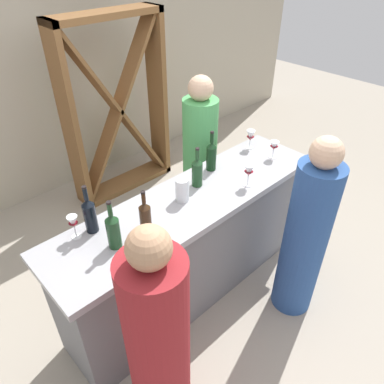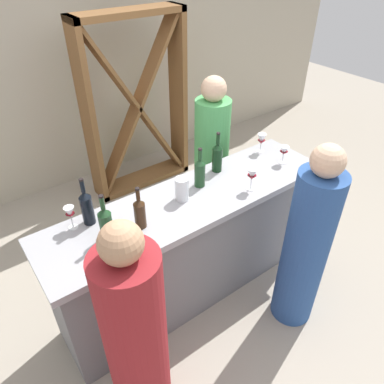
{
  "view_description": "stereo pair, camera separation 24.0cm",
  "coord_description": "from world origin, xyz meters",
  "px_view_note": "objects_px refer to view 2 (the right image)",
  "views": [
    {
      "loc": [
        -1.38,
        -1.46,
        2.44
      ],
      "look_at": [
        0.0,
        0.0,
        0.99
      ],
      "focal_mm": 33.96,
      "sensor_mm": 36.0,
      "label": 1
    },
    {
      "loc": [
        -1.19,
        -1.61,
        2.44
      ],
      "look_at": [
        0.0,
        0.0,
        0.99
      ],
      "focal_mm": 33.96,
      "sensor_mm": 36.0,
      "label": 2
    }
  ],
  "objects_px": {
    "water_pitcher": "(182,189)",
    "wine_glass_near_right": "(261,140)",
    "wine_bottle_second_left_olive_green": "(106,223)",
    "wine_glass_near_left": "(252,175)",
    "wine_bottle_center_amber_brown": "(140,212)",
    "person_right_guest": "(211,162)",
    "wine_glass_near_center": "(284,151)",
    "person_left_guest": "(137,344)",
    "wine_bottle_leftmost_near_black": "(87,207)",
    "wine_rack": "(136,107)",
    "wine_glass_far_left": "(70,214)",
    "person_center_guest": "(306,247)",
    "wine_bottle_second_right_olive_green": "(200,172)",
    "wine_bottle_rightmost_dark_green": "(217,157)"
  },
  "relations": [
    {
      "from": "water_pitcher",
      "to": "wine_glass_near_right",
      "type": "bearing_deg",
      "value": 9.62
    },
    {
      "from": "wine_bottle_second_left_olive_green",
      "to": "wine_glass_near_left",
      "type": "xyz_separation_m",
      "value": [
        1.04,
        -0.13,
        -0.01
      ]
    },
    {
      "from": "wine_glass_near_left",
      "to": "wine_bottle_second_left_olive_green",
      "type": "bearing_deg",
      "value": 172.96
    },
    {
      "from": "water_pitcher",
      "to": "wine_bottle_center_amber_brown",
      "type": "bearing_deg",
      "value": -168.18
    },
    {
      "from": "person_right_guest",
      "to": "water_pitcher",
      "type": "bearing_deg",
      "value": -48.67
    },
    {
      "from": "person_right_guest",
      "to": "wine_glass_near_right",
      "type": "bearing_deg",
      "value": 25.88
    },
    {
      "from": "wine_glass_near_center",
      "to": "person_left_guest",
      "type": "relative_size",
      "value": 0.09
    },
    {
      "from": "wine_bottle_leftmost_near_black",
      "to": "person_left_guest",
      "type": "xyz_separation_m",
      "value": [
        -0.12,
        -0.77,
        -0.36
      ]
    },
    {
      "from": "wine_bottle_second_left_olive_green",
      "to": "person_right_guest",
      "type": "distance_m",
      "value": 1.5
    },
    {
      "from": "wine_rack",
      "to": "wine_glass_near_center",
      "type": "distance_m",
      "value": 1.74
    },
    {
      "from": "wine_bottle_center_amber_brown",
      "to": "wine_rack",
      "type": "bearing_deg",
      "value": 61.49
    },
    {
      "from": "person_left_guest",
      "to": "person_right_guest",
      "type": "height_order",
      "value": "person_left_guest"
    },
    {
      "from": "wine_glass_far_left",
      "to": "wine_bottle_center_amber_brown",
      "type": "bearing_deg",
      "value": -34.66
    },
    {
      "from": "wine_glass_near_left",
      "to": "water_pitcher",
      "type": "relative_size",
      "value": 1.01
    },
    {
      "from": "wine_glass_near_right",
      "to": "person_right_guest",
      "type": "relative_size",
      "value": 0.11
    },
    {
      "from": "wine_bottle_leftmost_near_black",
      "to": "person_center_guest",
      "type": "distance_m",
      "value": 1.47
    },
    {
      "from": "wine_bottle_second_right_olive_green",
      "to": "person_center_guest",
      "type": "distance_m",
      "value": 0.89
    },
    {
      "from": "person_left_guest",
      "to": "wine_bottle_leftmost_near_black",
      "type": "bearing_deg",
      "value": -23.75
    },
    {
      "from": "wine_bottle_second_right_olive_green",
      "to": "wine_bottle_center_amber_brown",
      "type": "bearing_deg",
      "value": -166.41
    },
    {
      "from": "person_center_guest",
      "to": "person_right_guest",
      "type": "height_order",
      "value": "person_right_guest"
    },
    {
      "from": "wine_glass_far_left",
      "to": "person_right_guest",
      "type": "height_order",
      "value": "person_right_guest"
    },
    {
      "from": "wine_glass_near_left",
      "to": "person_center_guest",
      "type": "xyz_separation_m",
      "value": [
        0.1,
        -0.48,
        -0.37
      ]
    },
    {
      "from": "water_pitcher",
      "to": "person_center_guest",
      "type": "bearing_deg",
      "value": -50.24
    },
    {
      "from": "person_left_guest",
      "to": "wine_glass_near_center",
      "type": "bearing_deg",
      "value": -86.63
    },
    {
      "from": "wine_glass_near_center",
      "to": "wine_bottle_leftmost_near_black",
      "type": "bearing_deg",
      "value": 171.54
    },
    {
      "from": "wine_bottle_leftmost_near_black",
      "to": "person_left_guest",
      "type": "relative_size",
      "value": 0.22
    },
    {
      "from": "wine_rack",
      "to": "wine_glass_near_right",
      "type": "distance_m",
      "value": 1.51
    },
    {
      "from": "wine_glass_near_right",
      "to": "water_pitcher",
      "type": "xyz_separation_m",
      "value": [
        -0.91,
        -0.15,
        -0.02
      ]
    },
    {
      "from": "wine_glass_near_left",
      "to": "wine_glass_near_right",
      "type": "xyz_separation_m",
      "value": [
        0.44,
        0.35,
        -0.01
      ]
    },
    {
      "from": "wine_bottle_second_left_olive_green",
      "to": "water_pitcher",
      "type": "xyz_separation_m",
      "value": [
        0.58,
        0.06,
        -0.04
      ]
    },
    {
      "from": "wine_glass_near_right",
      "to": "wine_glass_near_center",
      "type": "bearing_deg",
      "value": -87.28
    },
    {
      "from": "wine_bottle_rightmost_dark_green",
      "to": "person_right_guest",
      "type": "xyz_separation_m",
      "value": [
        0.31,
        0.43,
        -0.36
      ]
    },
    {
      "from": "wine_glass_near_center",
      "to": "person_center_guest",
      "type": "height_order",
      "value": "person_center_guest"
    },
    {
      "from": "wine_glass_near_right",
      "to": "person_left_guest",
      "type": "bearing_deg",
      "value": -154.69
    },
    {
      "from": "wine_bottle_rightmost_dark_green",
      "to": "wine_glass_near_right",
      "type": "relative_size",
      "value": 1.99
    },
    {
      "from": "wine_glass_near_left",
      "to": "wine_glass_near_center",
      "type": "xyz_separation_m",
      "value": [
        0.46,
        0.11,
        -0.02
      ]
    },
    {
      "from": "wine_rack",
      "to": "wine_glass_near_left",
      "type": "relative_size",
      "value": 10.99
    },
    {
      "from": "wine_glass_near_right",
      "to": "person_right_guest",
      "type": "xyz_separation_m",
      "value": [
        -0.18,
        0.42,
        -0.35
      ]
    },
    {
      "from": "wine_glass_near_center",
      "to": "wine_glass_far_left",
      "type": "bearing_deg",
      "value": 171.57
    },
    {
      "from": "wine_bottle_second_left_olive_green",
      "to": "wine_glass_near_center",
      "type": "distance_m",
      "value": 1.5
    },
    {
      "from": "wine_bottle_leftmost_near_black",
      "to": "wine_bottle_rightmost_dark_green",
      "type": "height_order",
      "value": "wine_bottle_leftmost_near_black"
    },
    {
      "from": "wine_bottle_leftmost_near_black",
      "to": "wine_glass_near_center",
      "type": "relative_size",
      "value": 2.27
    },
    {
      "from": "wine_bottle_second_right_olive_green",
      "to": "wine_glass_near_right",
      "type": "bearing_deg",
      "value": 7.54
    },
    {
      "from": "wine_glass_near_right",
      "to": "person_center_guest",
      "type": "relative_size",
      "value": 0.11
    },
    {
      "from": "wine_bottle_second_left_olive_green",
      "to": "wine_glass_near_center",
      "type": "relative_size",
      "value": 2.24
    },
    {
      "from": "wine_bottle_leftmost_near_black",
      "to": "person_right_guest",
      "type": "distance_m",
      "value": 1.45
    },
    {
      "from": "person_center_guest",
      "to": "person_right_guest",
      "type": "bearing_deg",
      "value": 2.47
    },
    {
      "from": "wine_bottle_center_amber_brown",
      "to": "wine_bottle_rightmost_dark_green",
      "type": "relative_size",
      "value": 0.91
    },
    {
      "from": "wine_rack",
      "to": "wine_bottle_second_left_olive_green",
      "type": "bearing_deg",
      "value": -124.05
    },
    {
      "from": "wine_bottle_center_amber_brown",
      "to": "wine_glass_near_center",
      "type": "xyz_separation_m",
      "value": [
        1.28,
        -0.0,
        -0.01
      ]
    }
  ]
}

